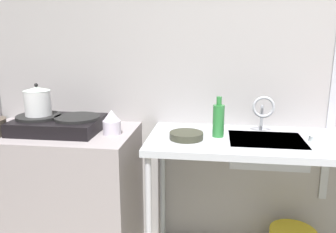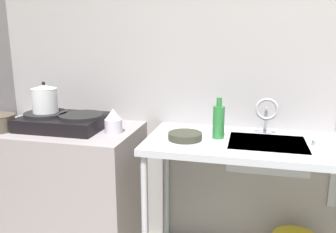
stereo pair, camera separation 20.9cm
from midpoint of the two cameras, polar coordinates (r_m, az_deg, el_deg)
The scene contains 11 objects.
wall_back at distance 2.42m, azimuth 25.99°, elevation 7.10°, with size 5.18×0.10×2.57m, color #9F9A9A.
counter_concrete at distance 2.52m, azimuth -14.39°, elevation -11.70°, with size 1.01×0.61×0.89m, color gray.
counter_sink at distance 2.14m, azimuth 23.59°, elevation -5.88°, with size 1.77×0.61×0.89m.
stove at distance 2.34m, azimuth -14.53°, elevation -0.75°, with size 0.54×0.39×0.10m.
pot_on_left_burner at distance 2.37m, azimuth -17.49°, elevation 2.83°, with size 0.17×0.17×0.21m.
percolator at distance 2.17m, azimuth -6.38°, elevation -0.78°, with size 0.11×0.11×0.15m.
sink_basin at distance 2.12m, azimuth 18.85°, elevation -5.82°, with size 0.44×0.35×0.13m, color #B0B4BD.
faucet at distance 2.20m, azimuth 18.73°, elevation 0.85°, with size 0.14×0.08×0.24m.
frying_pan at distance 2.04m, azimuth 5.79°, elevation -3.31°, with size 0.20×0.20×0.04m, color #343527.
small_bowl_on_drainboard at distance 2.13m, azimuth 26.78°, elevation -4.04°, with size 0.10×0.10×0.04m, color white.
bottle_by_sink at distance 2.08m, azimuth 11.27°, elevation -0.81°, with size 0.07×0.07×0.25m.
Camera 2 is at (-0.41, -0.45, 1.50)m, focal length 36.65 mm.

